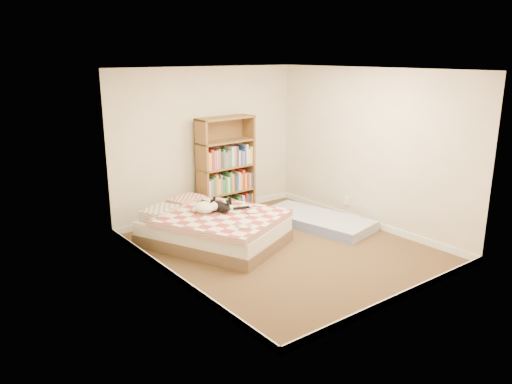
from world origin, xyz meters
TOP-DOWN VIEW (x-y plane):
  - room at (0.00, 0.00)m, footprint 3.51×4.01m
  - bed at (-0.68, 0.82)m, footprint 2.03×2.33m
  - bookshelf at (0.20, 1.79)m, footprint 1.03×0.39m
  - floor_mattress at (1.08, 0.45)m, footprint 1.17×1.94m
  - black_cat at (-0.55, 0.83)m, footprint 0.44×0.74m
  - white_dog at (-0.76, 0.87)m, footprint 0.34×0.35m

SIDE VIEW (x-z plane):
  - floor_mattress at x=1.08m, z-range 0.00..0.16m
  - bed at x=-0.68m, z-range -0.02..0.50m
  - black_cat at x=-0.55m, z-range 0.46..0.62m
  - white_dog at x=-0.76m, z-range 0.47..0.63m
  - bookshelf at x=0.20m, z-range -0.24..1.45m
  - room at x=0.00m, z-range -0.06..2.45m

